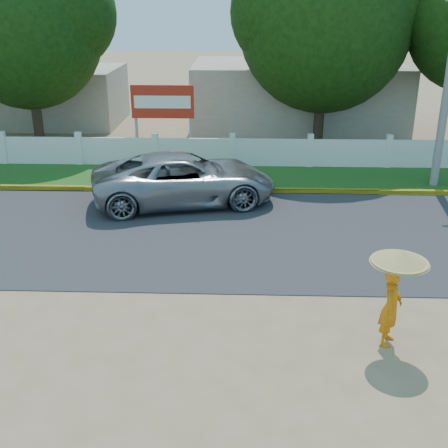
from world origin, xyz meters
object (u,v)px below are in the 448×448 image
monk_with_parasol (395,283)px  billboard (163,106)px  utility_pole (448,86)px  vehicle (184,179)px

monk_with_parasol → billboard: billboard is taller
utility_pole → billboard: size_ratio=2.33×
monk_with_parasol → vehicle: bearing=121.3°
vehicle → monk_with_parasol: 9.05m
utility_pole → monk_with_parasol: 10.76m
vehicle → monk_with_parasol: bearing=-161.7°
vehicle → billboard: bearing=1.3°
utility_pole → monk_with_parasol: utility_pole is taller
utility_pole → billboard: (-9.94, 3.24, -1.30)m
vehicle → monk_with_parasol: size_ratio=2.94×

